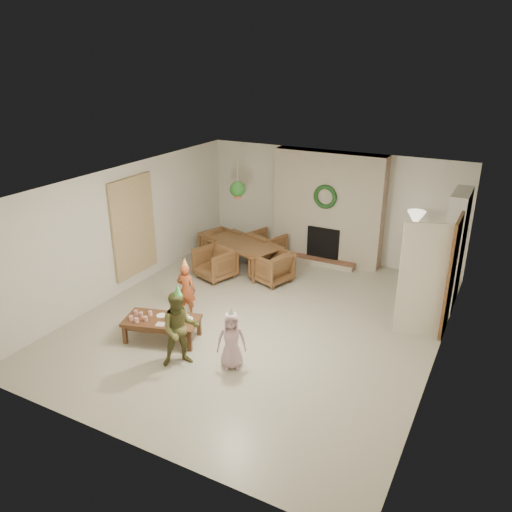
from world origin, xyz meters
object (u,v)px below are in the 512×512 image
Objects in this scene: dining_chair_left at (220,245)px; dining_chair_right at (272,267)px; dining_table at (242,256)px; child_pink at (231,340)px; dining_chair_near at (215,263)px; child_red at (186,290)px; dining_chair_far at (266,246)px; coffee_table_top at (162,321)px; child_plaid at (180,329)px.

dining_chair_left is 1.70m from dining_chair_right.
dining_table is 1.86× the size of child_pink.
child_red is (0.41, -1.62, 0.16)m from dining_chair_near.
coffee_table_top is at bearing 109.97° from dining_chair_far.
child_plaid is (0.70, -0.44, 0.25)m from coffee_table_top.
dining_chair_far is 1.00× the size of dining_chair_right.
dining_chair_near is at bearing -90.00° from dining_table.
dining_chair_far is at bearing -128.66° from dining_chair_right.
dining_chair_left is 3.63m from coffee_table_top.
dining_chair_far is at bearing 78.77° from child_pink.
dining_chair_near is 1.00× the size of dining_chair_right.
coffee_table_top is 0.87m from child_plaid.
dining_chair_near is at bearing -51.34° from dining_chair_right.
dining_chair_left is 0.60× the size of coffee_table_top.
child_plaid is at bearing -47.92° from dining_chair_near.
child_red is 1.89m from child_pink.
child_red is 1.08× the size of child_pink.
dining_chair_near is 0.61× the size of child_plaid.
dining_table is at bearing -90.00° from dining_chair_left.
child_plaid is 0.79m from child_pink.
child_pink reaches higher than coffee_table_top.
dining_chair_right reaches higher than dining_table.
dining_chair_near reaches higher than coffee_table_top.
dining_chair_near is 1.07m from dining_chair_left.
dining_table is at bearing 90.00° from dining_chair_far.
coffee_table_top is (1.01, -3.49, 0.02)m from dining_chair_left.
dining_table is 0.76m from dining_chair_left.
child_plaid reaches higher than dining_chair_left.
dining_chair_far is (0.25, 0.71, 0.03)m from dining_table.
dining_chair_near is at bearing 95.38° from child_pink.
dining_chair_far and dining_chair_right have the same top height.
child_red is (0.16, -2.33, 0.19)m from dining_table.
child_plaid is (1.71, -3.93, 0.27)m from dining_chair_left.
coffee_table_top is at bearing 7.83° from dining_chair_right.
dining_chair_left is at bearing 135.00° from dining_chair_near.
dining_chair_right is at bearing 38.66° from dining_chair_near.
dining_chair_left is at bearing -90.00° from dining_chair_right.
dining_chair_near is at bearing 85.97° from coffee_table_top.
child_plaid is at bearing -137.19° from dining_chair_left.
dining_table is 1.42× the size of child_plaid.
dining_chair_right is 0.60× the size of coffee_table_top.
dining_chair_far is 4.36m from child_pink.
child_plaid is (0.75, -4.39, 0.27)m from dining_chair_far.
child_red is (-0.09, -3.04, 0.16)m from dining_chair_far.
coffee_table_top is (0.05, -3.95, 0.02)m from dining_chair_far.
dining_chair_near and dining_chair_far have the same top height.
dining_table is 2.34× the size of dining_chair_far.
coffee_table_top is at bearing -58.55° from dining_chair_near.
dining_table is at bearing 79.02° from coffee_table_top.
dining_chair_right is at bearing -120.02° from child_red.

